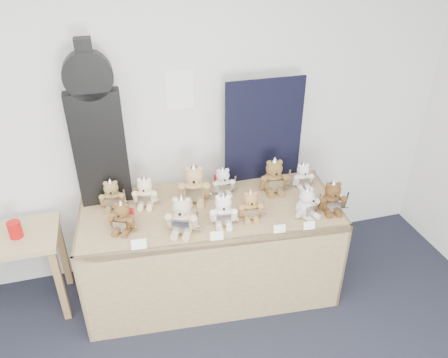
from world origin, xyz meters
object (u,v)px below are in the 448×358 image
object	(u,v)px
teddy_back_end	(303,176)
teddy_front_right	(250,206)
side_table	(0,252)
teddy_back_centre_left	(194,185)
guitar_case	(97,129)
teddy_back_far_left	(112,195)
teddy_back_left	(145,193)
display_table	(212,232)
teddy_back_right	(274,177)
teddy_front_centre	(223,211)
teddy_front_left	(182,216)
teddy_front_far_left	(122,218)
teddy_front_end	(332,198)
red_cup	(15,230)
teddy_back_centre_right	(223,182)
teddy_front_far_right	(307,204)

from	to	relation	value
teddy_back_end	teddy_front_right	bearing A→B (deg)	-146.56
side_table	teddy_back_centre_left	distance (m)	1.48
guitar_case	teddy_back_far_left	distance (m)	0.50
teddy_back_left	side_table	bearing A→B (deg)	-165.14
display_table	teddy_back_right	size ratio (longest dim) A/B	6.45
teddy_back_centre_left	teddy_front_right	bearing A→B (deg)	-30.77
guitar_case	teddy_front_centre	distance (m)	1.05
teddy_back_left	teddy_front_left	bearing A→B (deg)	-47.34
teddy_back_centre_left	teddy_back_right	bearing A→B (deg)	10.35
teddy_front_far_left	teddy_back_left	xyz separation A→B (m)	(0.19, 0.27, 0.00)
teddy_front_end	teddy_back_left	world-z (taller)	teddy_front_end
red_cup	teddy_back_left	bearing A→B (deg)	0.95
side_table	teddy_front_end	distance (m)	2.42
red_cup	teddy_back_centre_right	distance (m)	1.53
teddy_back_centre_left	teddy_back_centre_right	size ratio (longest dim) A/B	1.36
teddy_back_right	teddy_front_left	bearing A→B (deg)	-150.59
teddy_back_centre_right	teddy_front_far_left	bearing A→B (deg)	-160.06
guitar_case	teddy_back_left	world-z (taller)	guitar_case
teddy_back_end	teddy_back_far_left	xyz separation A→B (m)	(-1.47, 0.11, 0.01)
teddy_front_far_right	display_table	bearing A→B (deg)	139.59
guitar_case	teddy_back_left	xyz separation A→B (m)	(0.27, -0.14, -0.49)
red_cup	teddy_back_right	world-z (taller)	teddy_back_right
teddy_front_right	teddy_front_far_right	world-z (taller)	teddy_front_far_right
teddy_front_centre	teddy_back_right	size ratio (longest dim) A/B	0.87
teddy_front_centre	teddy_front_right	distance (m)	0.20
teddy_front_right	teddy_back_end	world-z (taller)	teddy_front_right
teddy_front_right	teddy_back_end	xyz separation A→B (m)	(0.53, 0.29, -0.01)
side_table	teddy_front_left	world-z (taller)	teddy_front_left
teddy_front_end	teddy_back_centre_left	world-z (taller)	teddy_back_centre_left
teddy_back_centre_left	teddy_back_right	distance (m)	0.62
teddy_back_left	teddy_back_centre_right	world-z (taller)	teddy_back_left
teddy_back_right	teddy_front_far_left	bearing A→B (deg)	-163.01
teddy_front_left	teddy_back_far_left	world-z (taller)	teddy_front_left
teddy_back_centre_left	teddy_back_far_left	xyz separation A→B (m)	(-0.60, 0.07, -0.03)
teddy_back_centre_right	teddy_back_right	bearing A→B (deg)	-9.45
teddy_front_right	teddy_back_centre_right	distance (m)	0.37
side_table	teddy_back_left	xyz separation A→B (m)	(1.07, -0.00, 0.33)
teddy_back_end	teddy_front_end	bearing A→B (deg)	-75.61
teddy_front_far_left	guitar_case	bearing A→B (deg)	127.07
guitar_case	teddy_front_right	bearing A→B (deg)	-27.45
teddy_back_left	teddy_front_end	bearing A→B (deg)	-3.75
teddy_front_left	teddy_back_far_left	distance (m)	0.61
teddy_front_far_left	teddy_front_centre	xyz separation A→B (m)	(0.68, -0.11, 0.00)
teddy_back_far_left	teddy_front_left	bearing A→B (deg)	-38.14
guitar_case	teddy_back_left	distance (m)	0.58
display_table	teddy_front_far_right	bearing A→B (deg)	-12.46
display_table	teddy_front_right	xyz separation A→B (m)	(0.26, -0.11, 0.27)
display_table	teddy_front_far_left	size ratio (longest dim) A/B	7.75
guitar_case	teddy_front_centre	bearing A→B (deg)	-34.32
red_cup	teddy_back_centre_left	bearing A→B (deg)	-0.96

